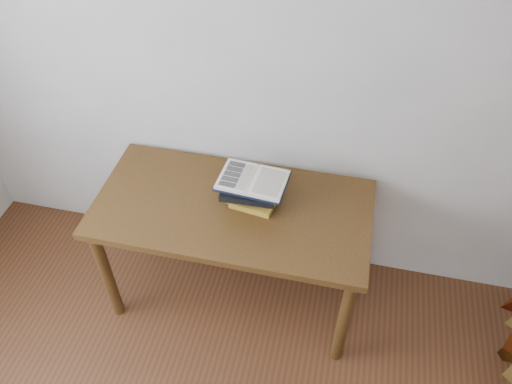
# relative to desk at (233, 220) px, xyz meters

# --- Properties ---
(desk) EXTENTS (1.35, 0.67, 0.72)m
(desk) POSITION_rel_desk_xyz_m (0.00, 0.00, 0.00)
(desk) COLOR #4E3213
(desk) RESTS_ON ground
(book_stack) EXTENTS (0.27, 0.19, 0.13)m
(book_stack) POSITION_rel_desk_xyz_m (0.08, 0.05, 0.16)
(book_stack) COLOR #A58325
(book_stack) RESTS_ON desk
(open_book) EXTENTS (0.34, 0.25, 0.03)m
(open_book) POSITION_rel_desk_xyz_m (0.09, 0.06, 0.24)
(open_book) COLOR black
(open_book) RESTS_ON book_stack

